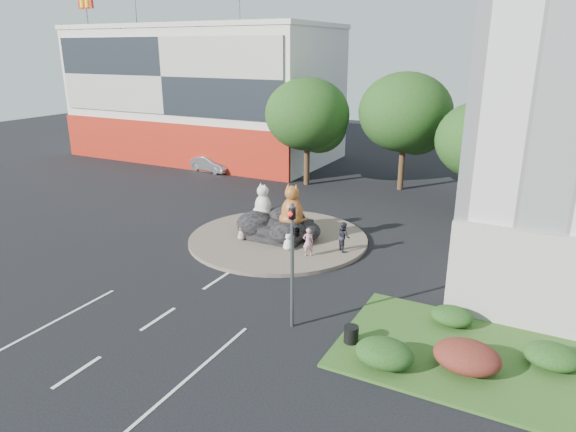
% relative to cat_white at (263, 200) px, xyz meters
% --- Properties ---
extents(ground, '(120.00, 120.00, 0.00)m').
position_rel_cat_white_xyz_m(ground, '(1.18, -10.38, -2.09)').
color(ground, black).
rests_on(ground, ground).
extents(roundabout_island, '(10.00, 10.00, 0.20)m').
position_rel_cat_white_xyz_m(roundabout_island, '(1.18, -0.38, -1.99)').
color(roundabout_island, brown).
rests_on(roundabout_island, ground).
extents(rock_plinth, '(3.20, 2.60, 0.90)m').
position_rel_cat_white_xyz_m(rock_plinth, '(1.18, -0.38, -1.44)').
color(rock_plinth, black).
rests_on(rock_plinth, roundabout_island).
extents(shophouse_block, '(25.20, 12.30, 17.40)m').
position_rel_cat_white_xyz_m(shophouse_block, '(-16.82, 17.53, 4.10)').
color(shophouse_block, silver).
rests_on(shophouse_block, ground).
extents(grass_verge, '(10.00, 6.00, 0.12)m').
position_rel_cat_white_xyz_m(grass_verge, '(13.18, -7.38, -2.03)').
color(grass_verge, '#23521B').
rests_on(grass_verge, ground).
extents(tree_left, '(6.46, 6.46, 8.27)m').
position_rel_cat_white_xyz_m(tree_left, '(-2.75, 11.68, 3.16)').
color(tree_left, '#382314').
rests_on(tree_left, ground).
extents(tree_mid, '(6.84, 6.84, 8.76)m').
position_rel_cat_white_xyz_m(tree_mid, '(4.25, 13.68, 3.47)').
color(tree_mid, '#382314').
rests_on(tree_mid, ground).
extents(tree_right, '(5.70, 5.70, 7.30)m').
position_rel_cat_white_xyz_m(tree_right, '(10.25, 9.68, 2.54)').
color(tree_right, '#382314').
rests_on(tree_right, ground).
extents(hedge_near_green, '(2.00, 1.60, 0.90)m').
position_rel_cat_white_xyz_m(hedge_near_green, '(10.18, -9.38, -1.52)').
color(hedge_near_green, black).
rests_on(hedge_near_green, grass_verge).
extents(hedge_red, '(2.20, 1.76, 0.99)m').
position_rel_cat_white_xyz_m(hedge_red, '(12.68, -8.38, -1.47)').
color(hedge_red, '#441D12').
rests_on(hedge_red, grass_verge).
extents(hedge_mid_green, '(1.80, 1.44, 0.81)m').
position_rel_cat_white_xyz_m(hedge_mid_green, '(15.18, -6.88, -1.56)').
color(hedge_mid_green, black).
rests_on(hedge_mid_green, grass_verge).
extents(hedge_back_green, '(1.60, 1.28, 0.72)m').
position_rel_cat_white_xyz_m(hedge_back_green, '(11.68, -5.58, -1.61)').
color(hedge_back_green, black).
rests_on(hedge_back_green, grass_verge).
extents(traffic_light, '(0.44, 1.24, 5.00)m').
position_rel_cat_white_xyz_m(traffic_light, '(6.28, -8.39, 1.53)').
color(traffic_light, '#595B60').
rests_on(traffic_light, ground).
extents(street_lamp, '(2.34, 0.22, 8.06)m').
position_rel_cat_white_xyz_m(street_lamp, '(14.00, -2.38, 2.46)').
color(street_lamp, '#595B60').
rests_on(street_lamp, ground).
extents(cat_white, '(1.50, 1.41, 1.98)m').
position_rel_cat_white_xyz_m(cat_white, '(0.00, 0.00, 0.00)').
color(cat_white, beige).
rests_on(cat_white, rock_plinth).
extents(cat_tabby, '(1.42, 1.24, 2.33)m').
position_rel_cat_white_xyz_m(cat_tabby, '(2.13, -0.52, 0.18)').
color(cat_tabby, '#AE6C24').
rests_on(cat_tabby, rock_plinth).
extents(kitten_calico, '(0.60, 0.55, 0.85)m').
position_rel_cat_white_xyz_m(kitten_calico, '(-0.41, -1.65, -1.46)').
color(kitten_calico, beige).
rests_on(kitten_calico, roundabout_island).
extents(kitten_white, '(0.69, 0.65, 0.91)m').
position_rel_cat_white_xyz_m(kitten_white, '(2.55, -1.79, -1.43)').
color(kitten_white, silver).
rests_on(kitten_white, roundabout_island).
extents(pedestrian_pink, '(0.65, 0.60, 1.49)m').
position_rel_cat_white_xyz_m(pedestrian_pink, '(3.86, -2.08, -1.14)').
color(pedestrian_pink, '#BF7B87').
rests_on(pedestrian_pink, roundabout_island).
extents(pedestrian_dark, '(0.96, 0.96, 1.57)m').
position_rel_cat_white_xyz_m(pedestrian_dark, '(5.18, -0.59, -1.10)').
color(pedestrian_dark, '#212129').
rests_on(pedestrian_dark, roundabout_island).
extents(parked_car, '(4.24, 2.04, 1.34)m').
position_rel_cat_white_xyz_m(parked_car, '(-12.24, 11.82, -1.42)').
color(parked_car, '#9A9EA1').
rests_on(parked_car, ground).
extents(litter_bin, '(0.63, 0.63, 0.62)m').
position_rel_cat_white_xyz_m(litter_bin, '(8.68, -8.55, -1.66)').
color(litter_bin, black).
rests_on(litter_bin, grass_verge).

